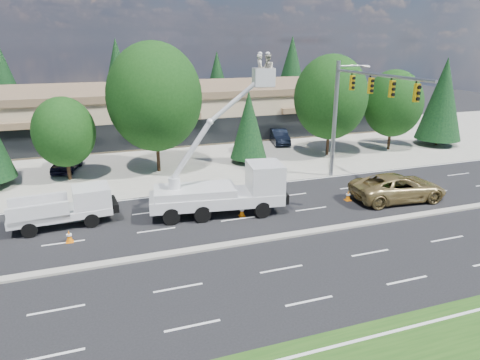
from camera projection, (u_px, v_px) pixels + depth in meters
name	position (u px, v px, depth m)	size (l,w,h in m)	color
ground	(257.00, 241.00, 23.33)	(140.00, 140.00, 0.00)	black
concrete_apron	(182.00, 154.00, 41.29)	(140.00, 22.00, 0.01)	gray
road_median	(257.00, 240.00, 23.31)	(120.00, 0.55, 0.12)	gray
strip_mall	(163.00, 110.00, 49.37)	(50.40, 15.40, 5.50)	tan
tree_front_c	(64.00, 132.00, 32.51)	(4.67, 4.67, 6.48)	#332114
tree_front_d	(155.00, 97.00, 33.96)	(7.55, 7.55, 10.48)	#332114
tree_front_e	(249.00, 125.00, 37.30)	(3.23, 3.23, 6.37)	#332114
tree_front_f	(331.00, 97.00, 39.15)	(6.73, 6.73, 9.34)	#332114
tree_front_g	(393.00, 104.00, 41.60)	(5.65, 5.65, 7.84)	#332114
tree_front_h	(443.00, 99.00, 43.41)	(4.51, 4.51, 8.90)	#332114
tree_back_a	(3.00, 81.00, 53.72)	(5.30, 5.30, 10.44)	#332114
tree_back_b	(118.00, 76.00, 58.01)	(5.47, 5.47, 10.78)	#332114
tree_back_c	(217.00, 81.00, 62.66)	(4.57, 4.57, 9.02)	#332114
tree_back_d	(292.00, 71.00, 66.03)	(5.67, 5.67, 11.19)	#332114
signal_mast	(352.00, 104.00, 30.89)	(2.76, 10.16, 9.00)	gray
utility_pickup	(68.00, 210.00, 25.17)	(5.82, 2.62, 2.17)	silver
bucket_truck	(231.00, 181.00, 26.52)	(8.79, 3.61, 9.81)	silver
traffic_cone_a	(69.00, 236.00, 23.12)	(0.40, 0.40, 0.70)	orange
traffic_cone_b	(199.00, 213.00, 26.18)	(0.40, 0.40, 0.70)	orange
traffic_cone_c	(242.00, 211.00, 26.52)	(0.40, 0.40, 0.70)	orange
traffic_cone_d	(348.00, 196.00, 29.17)	(0.40, 0.40, 0.70)	orange
minivan	(398.00, 187.00, 29.11)	(2.99, 6.48, 1.80)	#9E864C
parked_car_west	(67.00, 162.00, 35.84)	(1.72, 4.26, 1.45)	black
parked_car_east	(279.00, 136.00, 45.28)	(1.59, 4.57, 1.51)	black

